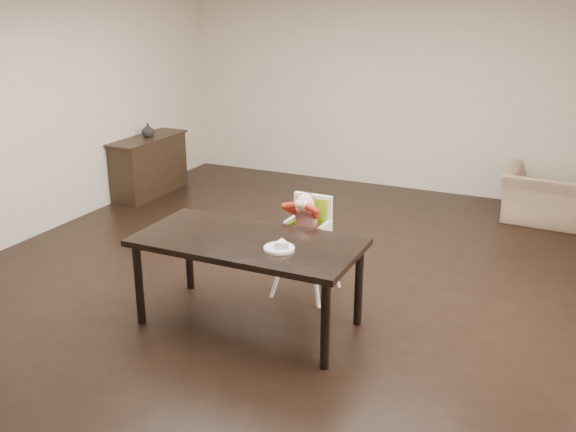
% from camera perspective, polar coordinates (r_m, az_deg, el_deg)
% --- Properties ---
extents(ground, '(7.00, 7.00, 0.00)m').
position_cam_1_polar(ground, '(6.25, -0.81, -5.45)').
color(ground, black).
rests_on(ground, ground).
extents(room_walls, '(6.02, 7.02, 2.71)m').
position_cam_1_polar(room_walls, '(5.73, -0.90, 11.68)').
color(room_walls, beige).
rests_on(room_walls, ground).
extents(dining_table, '(1.80, 0.90, 0.75)m').
position_cam_1_polar(dining_table, '(5.15, -3.58, -2.90)').
color(dining_table, black).
rests_on(dining_table, ground).
extents(high_chair, '(0.41, 0.41, 0.95)m').
position_cam_1_polar(high_chair, '(5.71, 1.74, -0.59)').
color(high_chair, white).
rests_on(high_chair, ground).
extents(plate, '(0.25, 0.25, 0.07)m').
position_cam_1_polar(plate, '(4.89, -0.71, -2.75)').
color(plate, white).
rests_on(plate, dining_table).
extents(armchair, '(1.00, 0.69, 0.84)m').
position_cam_1_polar(armchair, '(8.22, 22.06, 2.33)').
color(armchair, '#9A7C62').
rests_on(armchair, ground).
extents(sideboard, '(0.44, 1.26, 0.79)m').
position_cam_1_polar(sideboard, '(8.91, -12.22, 4.40)').
color(sideboard, black).
rests_on(sideboard, ground).
extents(vase, '(0.21, 0.21, 0.18)m').
position_cam_1_polar(vase, '(8.83, -12.34, 7.45)').
color(vase, '#99999E').
rests_on(vase, sideboard).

